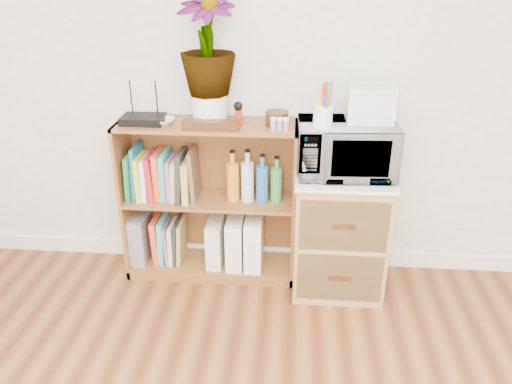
# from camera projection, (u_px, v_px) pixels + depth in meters

# --- Properties ---
(skirting_board) EXTENTS (4.00, 0.02, 0.10)m
(skirting_board) POSITION_uv_depth(u_px,v_px,m) (270.00, 253.00, 3.19)
(skirting_board) COLOR white
(skirting_board) RESTS_ON ground
(bookshelf) EXTENTS (1.00, 0.30, 0.95)m
(bookshelf) POSITION_uv_depth(u_px,v_px,m) (210.00, 202.00, 2.91)
(bookshelf) COLOR brown
(bookshelf) RESTS_ON ground
(wicker_unit) EXTENTS (0.50, 0.45, 0.70)m
(wicker_unit) POSITION_uv_depth(u_px,v_px,m) (339.00, 232.00, 2.84)
(wicker_unit) COLOR #9E7542
(wicker_unit) RESTS_ON ground
(microwave) EXTENTS (0.52, 0.37, 0.28)m
(microwave) POSITION_uv_depth(u_px,v_px,m) (346.00, 149.00, 2.61)
(microwave) COLOR white
(microwave) RESTS_ON wicker_unit
(pen_cup) EXTENTS (0.10, 0.10, 0.11)m
(pen_cup) POSITION_uv_depth(u_px,v_px,m) (323.00, 116.00, 2.48)
(pen_cup) COLOR white
(pen_cup) RESTS_ON microwave
(small_appliance) EXTENTS (0.23, 0.20, 0.19)m
(small_appliance) POSITION_uv_depth(u_px,v_px,m) (370.00, 103.00, 2.55)
(small_appliance) COLOR silver
(small_appliance) RESTS_ON microwave
(router) EXTENTS (0.23, 0.15, 0.04)m
(router) POSITION_uv_depth(u_px,v_px,m) (143.00, 119.00, 2.70)
(router) COLOR black
(router) RESTS_ON bookshelf
(white_bowl) EXTENTS (0.13, 0.13, 0.03)m
(white_bowl) POSITION_uv_depth(u_px,v_px,m) (162.00, 121.00, 2.69)
(white_bowl) COLOR white
(white_bowl) RESTS_ON bookshelf
(plant_pot) EXTENTS (0.18, 0.18, 0.16)m
(plant_pot) POSITION_uv_depth(u_px,v_px,m) (210.00, 109.00, 2.69)
(plant_pot) COLOR white
(plant_pot) RESTS_ON bookshelf
(potted_plant) EXTENTS (0.30, 0.30, 0.53)m
(potted_plant) POSITION_uv_depth(u_px,v_px,m) (207.00, 43.00, 2.54)
(potted_plant) COLOR #326528
(potted_plant) RESTS_ON plant_pot
(trinket_box) EXTENTS (0.29, 0.07, 0.05)m
(trinket_box) POSITION_uv_depth(u_px,v_px,m) (211.00, 125.00, 2.60)
(trinket_box) COLOR #381E0F
(trinket_box) RESTS_ON bookshelf
(kokeshi_doll) EXTENTS (0.04, 0.04, 0.09)m
(kokeshi_doll) POSITION_uv_depth(u_px,v_px,m) (238.00, 118.00, 2.64)
(kokeshi_doll) COLOR maroon
(kokeshi_doll) RESTS_ON bookshelf
(wooden_bowl) EXTENTS (0.12, 0.12, 0.07)m
(wooden_bowl) POSITION_uv_depth(u_px,v_px,m) (277.00, 118.00, 2.67)
(wooden_bowl) COLOR #351C0E
(wooden_bowl) RESTS_ON bookshelf
(paint_jars) EXTENTS (0.11, 0.04, 0.05)m
(paint_jars) POSITION_uv_depth(u_px,v_px,m) (280.00, 126.00, 2.58)
(paint_jars) COLOR #CE7282
(paint_jars) RESTS_ON bookshelf
(file_box) EXTENTS (0.09, 0.24, 0.30)m
(file_box) POSITION_uv_depth(u_px,v_px,m) (141.00, 237.00, 3.05)
(file_box) COLOR gray
(file_box) RESTS_ON bookshelf
(magazine_holder_left) EXTENTS (0.09, 0.22, 0.28)m
(magazine_holder_left) POSITION_uv_depth(u_px,v_px,m) (215.00, 242.00, 3.01)
(magazine_holder_left) COLOR white
(magazine_holder_left) RESTS_ON bookshelf
(magazine_holder_mid) EXTENTS (0.10, 0.24, 0.30)m
(magazine_holder_mid) POSITION_uv_depth(u_px,v_px,m) (236.00, 241.00, 3.00)
(magazine_holder_mid) COLOR white
(magazine_holder_mid) RESTS_ON bookshelf
(magazine_holder_right) EXTENTS (0.10, 0.25, 0.32)m
(magazine_holder_right) POSITION_uv_depth(u_px,v_px,m) (254.00, 241.00, 2.99)
(magazine_holder_right) COLOR white
(magazine_holder_right) RESTS_ON bookshelf
(cookbooks) EXTENTS (0.40, 0.20, 0.31)m
(cookbooks) POSITION_uv_depth(u_px,v_px,m) (163.00, 175.00, 2.86)
(cookbooks) COLOR #1C6934
(cookbooks) RESTS_ON bookshelf
(liquor_bottles) EXTENTS (0.40, 0.07, 0.30)m
(liquor_bottles) POSITION_uv_depth(u_px,v_px,m) (261.00, 177.00, 2.82)
(liquor_bottles) COLOR orange
(liquor_bottles) RESTS_ON bookshelf
(lower_books) EXTENTS (0.19, 0.19, 0.28)m
(lower_books) POSITION_uv_depth(u_px,v_px,m) (169.00, 240.00, 3.05)
(lower_books) COLOR #E04A27
(lower_books) RESTS_ON bookshelf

